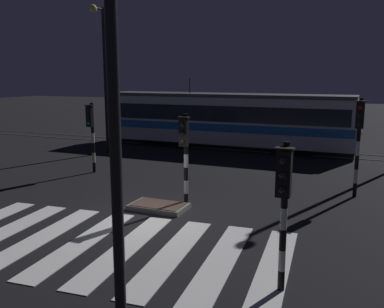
{
  "coord_description": "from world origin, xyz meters",
  "views": [
    {
      "loc": [
        6.13,
        -10.88,
        4.33
      ],
      "look_at": [
        -0.01,
        3.61,
        1.4
      ],
      "focal_mm": 39.77,
      "sensor_mm": 36.0,
      "label": 1
    }
  ],
  "objects_px": {
    "traffic_light_corner_far_right": "(359,133)",
    "street_lamp_near_kerb": "(102,47)",
    "traffic_light_corner_far_left": "(91,127)",
    "street_lamp_trackside_left": "(102,63)",
    "traffic_light_median_centre": "(185,146)",
    "tram": "(225,119)",
    "traffic_light_corner_near_right": "(284,196)"
  },
  "relations": [
    {
      "from": "street_lamp_trackside_left",
      "to": "tram",
      "type": "distance_m",
      "value": 7.77
    },
    {
      "from": "traffic_light_corner_near_right",
      "to": "traffic_light_corner_far_left",
      "type": "height_order",
      "value": "traffic_light_corner_far_left"
    },
    {
      "from": "traffic_light_corner_far_right",
      "to": "street_lamp_near_kerb",
      "type": "bearing_deg",
      "value": -105.94
    },
    {
      "from": "traffic_light_median_centre",
      "to": "street_lamp_trackside_left",
      "type": "distance_m",
      "value": 11.28
    },
    {
      "from": "traffic_light_corner_near_right",
      "to": "traffic_light_corner_far_left",
      "type": "distance_m",
      "value": 12.43
    },
    {
      "from": "traffic_light_corner_far_right",
      "to": "street_lamp_trackside_left",
      "type": "height_order",
      "value": "street_lamp_trackside_left"
    },
    {
      "from": "traffic_light_corner_near_right",
      "to": "traffic_light_corner_far_right",
      "type": "relative_size",
      "value": 0.87
    },
    {
      "from": "street_lamp_trackside_left",
      "to": "tram",
      "type": "relative_size",
      "value": 0.52
    },
    {
      "from": "traffic_light_corner_far_right",
      "to": "street_lamp_trackside_left",
      "type": "xyz_separation_m",
      "value": [
        -13.26,
        3.9,
        2.61
      ]
    },
    {
      "from": "traffic_light_corner_far_left",
      "to": "street_lamp_near_kerb",
      "type": "distance_m",
      "value": 13.38
    },
    {
      "from": "traffic_light_corner_near_right",
      "to": "street_lamp_trackside_left",
      "type": "distance_m",
      "value": 17.17
    },
    {
      "from": "traffic_light_median_centre",
      "to": "tram",
      "type": "xyz_separation_m",
      "value": [
        -2.57,
        11.7,
        -0.3
      ]
    },
    {
      "from": "street_lamp_near_kerb",
      "to": "street_lamp_trackside_left",
      "type": "xyz_separation_m",
      "value": [
        -10.17,
        14.72,
        0.24
      ]
    },
    {
      "from": "traffic_light_median_centre",
      "to": "traffic_light_corner_far_right",
      "type": "distance_m",
      "value": 6.18
    },
    {
      "from": "traffic_light_median_centre",
      "to": "traffic_light_corner_far_left",
      "type": "xyz_separation_m",
      "value": [
        -5.87,
        3.01,
        0.02
      ]
    },
    {
      "from": "traffic_light_corner_near_right",
      "to": "street_lamp_near_kerb",
      "type": "relative_size",
      "value": 0.41
    },
    {
      "from": "street_lamp_near_kerb",
      "to": "tram",
      "type": "distance_m",
      "value": 19.91
    },
    {
      "from": "traffic_light_corner_near_right",
      "to": "traffic_light_median_centre",
      "type": "relative_size",
      "value": 0.99
    },
    {
      "from": "traffic_light_corner_far_right",
      "to": "street_lamp_trackside_left",
      "type": "relative_size",
      "value": 0.45
    },
    {
      "from": "traffic_light_median_centre",
      "to": "street_lamp_trackside_left",
      "type": "relative_size",
      "value": 0.39
    },
    {
      "from": "traffic_light_corner_far_right",
      "to": "traffic_light_corner_far_left",
      "type": "xyz_separation_m",
      "value": [
        -11.02,
        -0.38,
        -0.28
      ]
    },
    {
      "from": "street_lamp_near_kerb",
      "to": "traffic_light_corner_near_right",
      "type": "bearing_deg",
      "value": 55.99
    },
    {
      "from": "traffic_light_corner_far_left",
      "to": "traffic_light_corner_far_right",
      "type": "bearing_deg",
      "value": 1.98
    },
    {
      "from": "traffic_light_corner_near_right",
      "to": "traffic_light_corner_far_left",
      "type": "relative_size",
      "value": 0.98
    },
    {
      "from": "traffic_light_corner_far_left",
      "to": "traffic_light_median_centre",
      "type": "bearing_deg",
      "value": -27.19
    },
    {
      "from": "traffic_light_median_centre",
      "to": "tram",
      "type": "relative_size",
      "value": 0.2
    },
    {
      "from": "traffic_light_corner_far_right",
      "to": "street_lamp_trackside_left",
      "type": "bearing_deg",
      "value": 163.61
    },
    {
      "from": "traffic_light_corner_far_left",
      "to": "street_lamp_trackside_left",
      "type": "height_order",
      "value": "street_lamp_trackside_left"
    },
    {
      "from": "traffic_light_corner_near_right",
      "to": "tram",
      "type": "height_order",
      "value": "tram"
    },
    {
      "from": "traffic_light_corner_far_right",
      "to": "tram",
      "type": "bearing_deg",
      "value": 132.93
    },
    {
      "from": "tram",
      "to": "street_lamp_trackside_left",
      "type": "bearing_deg",
      "value": -141.47
    },
    {
      "from": "street_lamp_near_kerb",
      "to": "street_lamp_trackside_left",
      "type": "distance_m",
      "value": 17.9
    }
  ]
}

